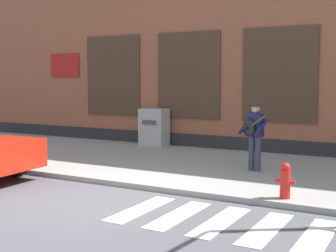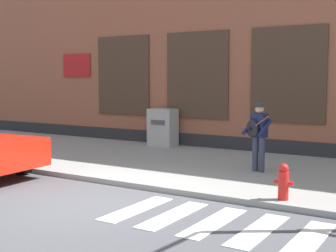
{
  "view_description": "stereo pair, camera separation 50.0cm",
  "coord_description": "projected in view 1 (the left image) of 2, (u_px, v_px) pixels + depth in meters",
  "views": [
    {
      "loc": [
        5.54,
        -7.21,
        2.41
      ],
      "look_at": [
        0.68,
        1.58,
        1.41
      ],
      "focal_mm": 50.0,
      "sensor_mm": 36.0,
      "label": 1
    },
    {
      "loc": [
        5.97,
        -6.96,
        2.41
      ],
      "look_at": [
        0.68,
        1.58,
        1.41
      ],
      "focal_mm": 50.0,
      "sensor_mm": 36.0,
      "label": 2
    }
  ],
  "objects": [
    {
      "name": "ground_plane",
      "position": [
        99.0,
        202.0,
        9.19
      ],
      "size": [
        160.0,
        160.0,
        0.0
      ],
      "primitive_type": "plane",
      "color": "#4C4C51"
    },
    {
      "name": "sidewalk",
      "position": [
        192.0,
        165.0,
        12.81
      ],
      "size": [
        28.0,
        5.78,
        0.12
      ],
      "color": "gray",
      "rests_on": "ground"
    },
    {
      "name": "busker",
      "position": [
        254.0,
        132.0,
        11.66
      ],
      "size": [
        0.72,
        0.64,
        1.72
      ],
      "color": "#33384C",
      "rests_on": "sidewalk"
    },
    {
      "name": "building_backdrop",
      "position": [
        253.0,
        16.0,
        16.61
      ],
      "size": [
        28.0,
        4.06,
        9.34
      ],
      "color": "#99563D",
      "rests_on": "ground"
    },
    {
      "name": "crosswalk",
      "position": [
        266.0,
        229.0,
        7.54
      ],
      "size": [
        5.2,
        1.9,
        0.01
      ],
      "color": "silver",
      "rests_on": "ground"
    },
    {
      "name": "utility_box",
      "position": [
        154.0,
        127.0,
        16.14
      ],
      "size": [
        0.92,
        0.65,
        1.28
      ],
      "color": "#ADADA8",
      "rests_on": "sidewalk"
    },
    {
      "name": "fire_hydrant",
      "position": [
        285.0,
        181.0,
        9.0
      ],
      "size": [
        0.38,
        0.2,
        0.7
      ],
      "color": "red",
      "rests_on": "sidewalk"
    }
  ]
}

